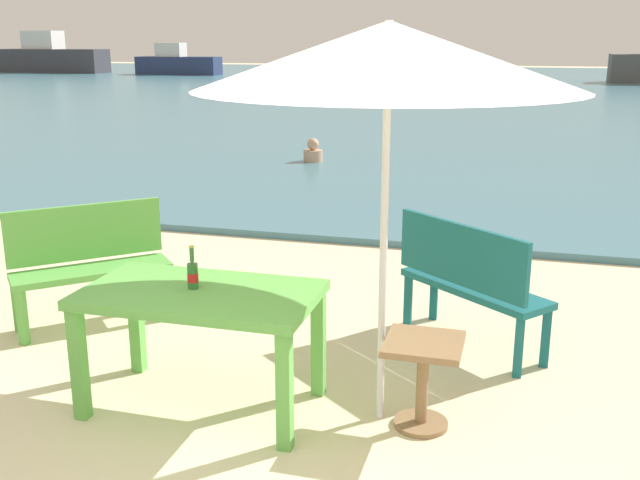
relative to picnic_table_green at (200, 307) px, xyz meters
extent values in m
cube|color=teal|center=(0.47, 28.83, -0.61)|extent=(120.00, 50.00, 0.08)
cube|color=#60B24C|center=(0.00, 0.00, 0.08)|extent=(1.40, 0.80, 0.06)
cube|color=#60B24C|center=(-0.64, -0.34, -0.30)|extent=(0.08, 0.08, 0.70)
cube|color=#60B24C|center=(0.64, -0.34, -0.30)|extent=(0.08, 0.08, 0.70)
cube|color=#60B24C|center=(-0.64, 0.34, -0.30)|extent=(0.08, 0.08, 0.70)
cube|color=#60B24C|center=(0.64, 0.34, -0.30)|extent=(0.08, 0.08, 0.70)
cylinder|color=#2D662D|center=(-0.05, 0.01, 0.19)|extent=(0.06, 0.06, 0.16)
cone|color=#2D662D|center=(-0.05, 0.01, 0.27)|extent=(0.06, 0.06, 0.03)
cylinder|color=#2D662D|center=(-0.05, 0.01, 0.32)|extent=(0.03, 0.03, 0.09)
cylinder|color=red|center=(-0.05, 0.01, 0.18)|extent=(0.07, 0.07, 0.05)
cylinder|color=gold|center=(-0.05, 0.01, 0.37)|extent=(0.03, 0.03, 0.01)
cylinder|color=silver|center=(1.08, 0.14, 0.50)|extent=(0.04, 0.04, 2.30)
cone|color=white|center=(1.08, 0.14, 1.47)|extent=(2.10, 2.10, 0.36)
cube|color=olive|center=(1.33, 0.11, -0.13)|extent=(0.44, 0.44, 0.04)
cylinder|color=olive|center=(1.33, 0.11, -0.40)|extent=(0.07, 0.07, 0.50)
cylinder|color=olive|center=(1.33, 0.11, -0.64)|extent=(0.32, 0.32, 0.03)
cube|color=#196066|center=(1.52, 1.39, -0.20)|extent=(1.16, 1.03, 0.05)
cube|color=#196066|center=(1.42, 1.27, 0.08)|extent=(0.96, 0.79, 0.44)
cube|color=#196066|center=(2.04, 1.16, -0.44)|extent=(0.06, 0.06, 0.42)
cube|color=#196066|center=(1.19, 1.85, -0.44)|extent=(0.06, 0.06, 0.42)
cube|color=#196066|center=(1.86, 0.94, -0.44)|extent=(0.06, 0.06, 0.42)
cube|color=#196066|center=(1.01, 1.63, -0.44)|extent=(0.06, 0.06, 0.42)
cube|color=#60B24C|center=(-1.38, 0.99, -0.20)|extent=(1.12, 1.08, 0.05)
cube|color=#60B24C|center=(-1.49, 1.11, 0.08)|extent=(0.90, 0.85, 0.44)
cube|color=#60B24C|center=(-1.69, 0.51, -0.44)|extent=(0.06, 0.06, 0.42)
cube|color=#60B24C|center=(-0.88, 1.26, -0.44)|extent=(0.06, 0.06, 0.42)
cube|color=#60B24C|center=(-1.88, 0.72, -0.44)|extent=(0.06, 0.06, 0.42)
cube|color=#60B24C|center=(-1.08, 1.47, -0.44)|extent=(0.06, 0.06, 0.42)
cylinder|color=tan|center=(-1.82, 8.72, -0.47)|extent=(0.34, 0.34, 0.20)
sphere|color=tan|center=(-1.82, 8.72, -0.27)|extent=(0.21, 0.21, 0.21)
cube|color=navy|center=(-18.30, 37.08, -0.06)|extent=(5.03, 1.37, 1.03)
cube|color=silver|center=(-18.76, 37.08, 0.86)|extent=(1.60, 1.03, 0.80)
cube|color=#38383F|center=(-27.09, 37.48, 0.14)|extent=(6.95, 1.89, 1.42)
cube|color=silver|center=(-27.72, 37.48, 1.40)|extent=(2.21, 1.42, 1.10)
camera|label=1|loc=(1.81, -3.81, 1.56)|focal=41.41mm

